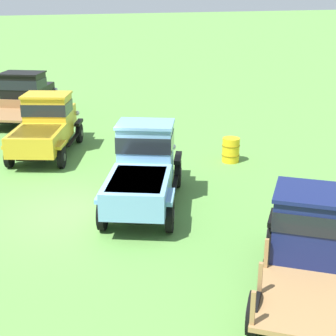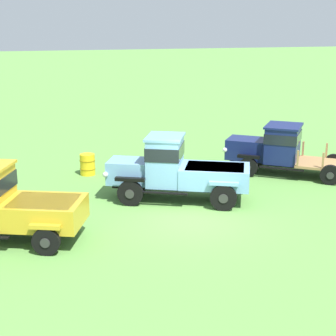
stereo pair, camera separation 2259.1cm
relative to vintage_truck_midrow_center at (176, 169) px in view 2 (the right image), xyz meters
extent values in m
plane|color=#5B9342|center=(-0.12, -1.96, -1.17)|extent=(240.00, 240.00, 0.00)
cylinder|color=black|center=(-4.93, -3.31, -0.77)|extent=(0.79, 0.48, 0.79)
cylinder|color=#2D2D2D|center=(-4.97, -3.40, -0.77)|extent=(0.27, 0.14, 0.28)
cylinder|color=black|center=(-4.17, -1.60, -0.77)|extent=(0.79, 0.48, 0.79)
cylinder|color=#2D2D2D|center=(-4.13, -1.51, -0.77)|extent=(0.27, 0.14, 0.28)
cube|color=black|center=(-6.09, -1.77, -0.69)|extent=(4.56, 2.80, 0.12)
cube|color=black|center=(-5.96, -0.82, -0.71)|extent=(1.68, 0.85, 0.05)
cube|color=gold|center=(-4.85, -2.32, -0.27)|extent=(2.73, 2.48, 0.72)
cube|color=black|center=(-4.85, -2.32, 0.06)|extent=(2.30, 2.10, 0.06)
cube|color=gold|center=(-4.93, -3.31, -0.33)|extent=(0.88, 0.54, 0.12)
cube|color=gold|center=(-4.17, -1.60, -0.33)|extent=(0.88, 0.54, 0.12)
cylinder|color=black|center=(-1.73, -0.11, -0.71)|extent=(0.90, 0.57, 0.92)
cylinder|color=#2D2D2D|center=(-1.78, -0.20, -0.71)|extent=(0.30, 0.17, 0.32)
cylinder|color=black|center=(-0.93, 1.47, -0.71)|extent=(0.90, 0.57, 0.92)
cylinder|color=#2D2D2D|center=(-0.88, 1.56, -0.71)|extent=(0.30, 0.17, 0.32)
cylinder|color=black|center=(1.17, -1.59, -0.71)|extent=(0.90, 0.57, 0.92)
cylinder|color=#2D2D2D|center=(1.12, -1.68, -0.71)|extent=(0.30, 0.17, 0.32)
cylinder|color=black|center=(1.98, -0.01, -0.71)|extent=(0.90, 0.57, 0.92)
cylinder|color=#2D2D2D|center=(2.02, 0.08, -0.71)|extent=(0.30, 0.17, 0.32)
cube|color=black|center=(0.07, -0.04, -0.63)|extent=(4.60, 2.99, 0.12)
cube|color=#70A3D1|center=(-1.53, 0.78, -0.15)|extent=(1.88, 1.78, 0.82)
cube|color=silver|center=(-2.16, 1.10, -0.20)|extent=(0.50, 0.89, 0.62)
sphere|color=silver|center=(-2.47, 0.52, -0.13)|extent=(0.20, 0.20, 0.20)
sphere|color=silver|center=(-1.87, 1.70, -0.13)|extent=(0.20, 0.20, 0.20)
cube|color=black|center=(-1.73, -0.11, -0.20)|extent=(1.03, 0.66, 0.12)
cube|color=black|center=(-0.93, 1.47, -0.20)|extent=(1.03, 0.66, 0.12)
cube|color=#70A3D1|center=(-0.35, 0.18, 0.27)|extent=(1.74, 1.91, 1.68)
cube|color=black|center=(-0.35, 0.18, 0.65)|extent=(1.80, 1.97, 0.47)
cube|color=#70A3D1|center=(-0.35, 0.18, 1.15)|extent=(1.88, 2.03, 0.08)
cube|color=black|center=(-0.64, -0.65, -0.65)|extent=(1.51, 0.86, 0.05)
cube|color=black|center=(0.15, 0.90, -0.65)|extent=(1.51, 0.86, 0.05)
cube|color=#70A3D1|center=(1.25, -0.64, -0.21)|extent=(2.91, 2.56, 0.71)
cube|color=black|center=(1.25, -0.64, 0.12)|extent=(2.45, 2.16, 0.06)
cube|color=#70A3D1|center=(1.17, -1.59, -0.20)|extent=(0.99, 0.64, 0.12)
cube|color=#70A3D1|center=(1.98, -0.01, -0.20)|extent=(0.99, 0.64, 0.12)
cylinder|color=black|center=(3.86, 1.88, -0.76)|extent=(0.75, 0.66, 0.81)
cylinder|color=#2D2D2D|center=(3.79, 1.79, -0.76)|extent=(0.24, 0.20, 0.28)
cylinder|color=black|center=(5.07, 3.37, -0.76)|extent=(0.75, 0.66, 0.81)
cylinder|color=#2D2D2D|center=(5.15, 3.46, -0.76)|extent=(0.24, 0.20, 0.28)
cylinder|color=black|center=(6.43, -0.21, -0.76)|extent=(0.75, 0.66, 0.81)
cylinder|color=#2D2D2D|center=(6.36, -0.30, -0.76)|extent=(0.24, 0.20, 0.28)
cylinder|color=black|center=(7.65, 1.28, -0.76)|extent=(0.75, 0.66, 0.81)
cylinder|color=#2D2D2D|center=(7.72, 1.37, -0.76)|extent=(0.24, 0.20, 0.28)
cube|color=black|center=(5.62, 1.68, -0.68)|extent=(4.37, 3.83, 0.12)
cube|color=#141E51|center=(4.27, 2.78, -0.19)|extent=(2.17, 2.11, 0.86)
cube|color=silver|center=(3.63, 3.30, -0.24)|extent=(0.71, 0.86, 0.65)
sphere|color=silver|center=(3.17, 2.75, -0.17)|extent=(0.20, 0.20, 0.20)
sphere|color=silver|center=(4.08, 3.86, -0.17)|extent=(0.20, 0.20, 0.20)
cube|color=black|center=(3.86, 1.88, -0.31)|extent=(0.84, 0.74, 0.12)
cube|color=black|center=(5.07, 3.37, -0.31)|extent=(0.84, 0.74, 0.12)
cube|color=#141E51|center=(5.43, 1.84, 0.12)|extent=(2.07, 2.13, 1.49)
cube|color=black|center=(5.43, 1.84, 0.45)|extent=(2.14, 2.19, 0.42)
cube|color=#141E51|center=(5.43, 1.84, 0.90)|extent=(2.22, 2.27, 0.08)
cube|color=black|center=(4.94, 1.03, -0.70)|extent=(1.50, 1.25, 0.05)
cube|color=black|center=(6.13, 2.49, -0.70)|extent=(1.50, 1.25, 0.05)
cube|color=#9E7547|center=(6.79, 0.74, -0.57)|extent=(2.91, 2.87, 0.10)
cube|color=#9E7547|center=(5.45, 0.65, -0.21)|extent=(0.11, 0.11, 0.63)
cube|color=#9E7547|center=(6.60, 2.07, -0.21)|extent=(0.11, 0.11, 0.63)
cube|color=#9E7547|center=(6.21, 0.03, -0.21)|extent=(0.11, 0.11, 0.63)
cube|color=#9E7547|center=(7.36, 1.45, -0.21)|extent=(0.11, 0.11, 0.63)
cylinder|color=gold|center=(-2.49, 4.25, -0.72)|extent=(0.63, 0.63, 0.90)
cylinder|color=#896E0F|center=(-2.49, 4.25, -0.54)|extent=(0.66, 0.66, 0.03)
cylinder|color=#896E0F|center=(-2.49, 4.25, -0.90)|extent=(0.66, 0.66, 0.03)
camera|label=1|loc=(13.23, -4.70, 4.84)|focal=55.00mm
camera|label=2|loc=(-5.86, -16.78, 4.97)|focal=55.00mm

